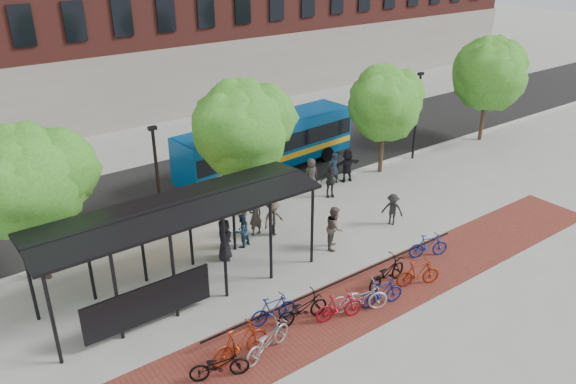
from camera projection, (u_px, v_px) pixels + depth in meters
ground at (337, 224)px, 25.91m from camera, size 160.00×160.00×0.00m
asphalt_street at (245, 170)px, 31.74m from camera, size 160.00×8.00×0.01m
curb at (286, 193)px, 28.80m from camera, size 160.00×0.25×0.12m
brick_strip at (384, 289)px, 21.18m from camera, size 24.00×3.00×0.01m
bike_rack_rail at (342, 290)px, 21.14m from camera, size 12.00×0.05×0.95m
bus_shelter at (176, 219)px, 19.92m from camera, size 10.60×3.07×3.60m
tree_a at (30, 177)px, 20.17m from camera, size 4.90×4.00×6.18m
tree_b at (242, 125)px, 24.90m from camera, size 5.15×4.20×6.47m
tree_c at (386, 101)px, 29.90m from camera, size 4.66×3.80×5.92m
tree_d at (490, 70)px, 34.56m from camera, size 5.39×4.40×6.55m
lamp_post_left at (158, 180)px, 23.62m from camera, size 0.35×0.20×5.12m
lamp_post_right at (417, 114)px, 32.20m from camera, size 0.35×0.20×5.12m
bus at (267, 142)px, 30.90m from camera, size 11.07×3.34×2.94m
bike_0 at (219, 365)px, 16.80m from camera, size 1.94×1.28×0.96m
bike_1 at (240, 343)px, 17.50m from camera, size 2.08×0.67×1.24m
bike_2 at (267, 340)px, 17.74m from camera, size 2.22×1.31×1.10m
bike_3 at (273, 309)px, 19.20m from camera, size 1.79×0.69×1.05m
bike_4 at (302, 309)px, 19.24m from camera, size 2.04×0.85×1.05m
bike_5 at (339, 307)px, 19.33m from camera, size 1.84×0.97×1.06m
bike_6 at (359, 298)px, 19.75m from camera, size 2.23×1.55×1.11m
bike_7 at (381, 293)px, 20.07m from camera, size 1.81×0.91×1.05m
bike_8 at (387, 273)px, 21.21m from camera, size 2.17×1.01×1.10m
bike_9 at (418, 273)px, 21.21m from camera, size 1.81×1.13×1.05m
bike_11 at (428, 246)px, 23.09m from camera, size 1.77×1.12×1.03m
pedestrian_0 at (225, 240)px, 22.79m from camera, size 1.02×1.03×1.79m
pedestrian_1 at (255, 216)px, 24.65m from camera, size 0.66×0.44×1.80m
pedestrian_2 at (242, 231)px, 23.75m from camera, size 0.87×0.75×1.52m
pedestrian_3 at (273, 219)px, 24.57m from camera, size 1.18×0.81×1.68m
pedestrian_4 at (330, 181)px, 28.21m from camera, size 1.06×0.78×1.68m
pedestrian_5 at (347, 165)px, 29.95m from camera, size 1.74×0.84×1.80m
pedestrian_6 at (311, 174)px, 29.11m from camera, size 0.86×0.60×1.67m
pedestrian_7 at (334, 168)px, 29.67m from camera, size 0.68×0.48×1.77m
pedestrian_8 at (335, 227)px, 23.61m from camera, size 1.16×1.17×1.91m
pedestrian_9 at (392, 209)px, 25.55m from camera, size 1.00×1.13×1.52m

